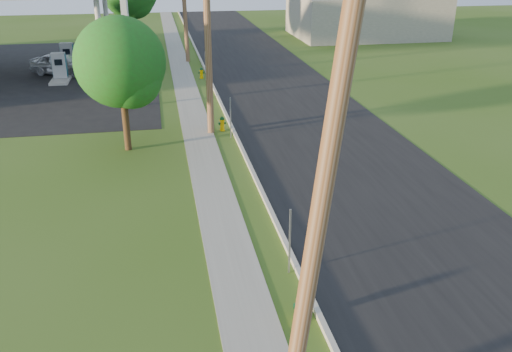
# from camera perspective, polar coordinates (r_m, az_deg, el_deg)

# --- Properties ---
(road) EXTENTS (8.00, 120.00, 0.02)m
(road) POSITION_cam_1_polar(r_m,az_deg,el_deg) (21.70, 10.79, -0.48)
(road) COLOR black
(road) RESTS_ON ground
(curb) EXTENTS (0.15, 120.00, 0.15)m
(curb) POSITION_cam_1_polar(r_m,az_deg,el_deg) (20.63, 0.36, -1.14)
(curb) COLOR #AAA69A
(curb) RESTS_ON ground
(sidewalk) EXTENTS (1.50, 120.00, 0.03)m
(sidewalk) POSITION_cam_1_polar(r_m,az_deg,el_deg) (20.43, -4.47, -1.65)
(sidewalk) COLOR gray
(sidewalk) RESTS_ON ground
(utility_pole_near) EXTENTS (1.40, 0.32, 9.48)m
(utility_pole_near) POSITION_cam_1_polar(r_m,az_deg,el_deg) (8.71, 6.89, -2.61)
(utility_pole_near) COLOR brown
(utility_pole_near) RESTS_ON ground
(utility_pole_mid) EXTENTS (1.40, 0.32, 9.80)m
(utility_pole_mid) POSITION_cam_1_polar(r_m,az_deg,el_deg) (25.84, -5.11, 15.04)
(utility_pole_mid) COLOR brown
(utility_pole_mid) RESTS_ON ground
(sign_post_near) EXTENTS (0.05, 0.04, 2.00)m
(sign_post_near) POSITION_cam_1_polar(r_m,az_deg,el_deg) (15.12, 3.57, -6.91)
(sign_post_near) COLOR gray
(sign_post_near) RESTS_ON ground
(sign_post_mid) EXTENTS (0.05, 0.04, 2.00)m
(sign_post_mid) POSITION_cam_1_polar(r_m,az_deg,el_deg) (25.82, -2.69, 6.10)
(sign_post_mid) COLOR gray
(sign_post_mid) RESTS_ON ground
(sign_post_far) EXTENTS (0.05, 0.04, 2.00)m
(sign_post_far) POSITION_cam_1_polar(r_m,az_deg,el_deg) (37.58, -5.33, 11.46)
(sign_post_far) COLOR gray
(sign_post_far) RESTS_ON ground
(fuel_pump_ne) EXTENTS (1.20, 3.20, 1.90)m
(fuel_pump_ne) POSITION_cam_1_polar(r_m,az_deg,el_deg) (39.79, -19.93, 10.44)
(fuel_pump_ne) COLOR #AAA69A
(fuel_pump_ne) RESTS_ON ground
(fuel_pump_se) EXTENTS (1.20, 3.20, 1.90)m
(fuel_pump_se) POSITION_cam_1_polar(r_m,az_deg,el_deg) (43.67, -19.19, 11.57)
(fuel_pump_se) COLOR #AAA69A
(fuel_pump_se) RESTS_ON ground
(price_pylon) EXTENTS (0.34, 2.04, 6.85)m
(price_pylon) POSITION_cam_1_polar(r_m,az_deg,el_deg) (31.16, -13.68, 16.78)
(price_pylon) COLOR gray
(price_pylon) RESTS_ON ground
(distant_building) EXTENTS (14.00, 10.00, 4.00)m
(distant_building) POSITION_cam_1_polar(r_m,az_deg,el_deg) (57.83, 11.41, 16.22)
(distant_building) COLOR gray
(distant_building) RESTS_ON ground
(tree_verge) EXTENTS (3.90, 3.90, 5.91)m
(tree_verge) POSITION_cam_1_polar(r_m,az_deg,el_deg) (24.21, -13.86, 11.16)
(tree_verge) COLOR #3E2617
(tree_verge) RESTS_ON ground
(hydrant_near) EXTENTS (0.41, 0.37, 0.80)m
(hydrant_near) POSITION_cam_1_polar(r_m,az_deg,el_deg) (13.70, 4.84, -13.56)
(hydrant_near) COLOR yellow
(hydrant_near) RESTS_ON ground
(hydrant_mid) EXTENTS (0.38, 0.34, 0.75)m
(hydrant_mid) POSITION_cam_1_polar(r_m,az_deg,el_deg) (27.13, -3.58, 5.53)
(hydrant_mid) COLOR #EFAF02
(hydrant_mid) RESTS_ON ground
(hydrant_far) EXTENTS (0.40, 0.35, 0.76)m
(hydrant_far) POSITION_cam_1_polar(r_m,az_deg,el_deg) (38.42, -5.77, 10.74)
(hydrant_far) COLOR #F7B900
(hydrant_far) RESTS_ON ground
(car_silver) EXTENTS (4.78, 3.44, 1.51)m
(car_silver) POSITION_cam_1_polar(r_m,az_deg,el_deg) (41.71, -19.82, 11.04)
(car_silver) COLOR silver
(car_silver) RESTS_ON ground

